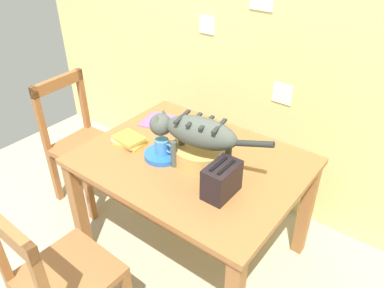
{
  "coord_description": "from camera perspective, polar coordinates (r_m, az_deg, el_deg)",
  "views": [
    {
      "loc": [
        0.97,
        -0.17,
        1.95
      ],
      "look_at": [
        -0.08,
        1.22,
        0.83
      ],
      "focal_mm": 35.03,
      "sensor_mm": 36.0,
      "label": 1
    }
  ],
  "objects": [
    {
      "name": "coffee_mug",
      "position": [
        2.1,
        -4.53,
        -0.36
      ],
      "size": [
        0.12,
        0.08,
        0.09
      ],
      "color": "#3A7EC6",
      "rests_on": "saucer_bowl"
    },
    {
      "name": "dining_table",
      "position": [
        2.17,
        0.0,
        -4.16
      ],
      "size": [
        1.23,
        0.95,
        0.73
      ],
      "color": "#945E32",
      "rests_on": "ground_plane"
    },
    {
      "name": "wooden_chair_far",
      "position": [
        1.97,
        -19.51,
        -18.72
      ],
      "size": [
        0.43,
        0.43,
        0.95
      ],
      "rotation": [
        0.0,
        0.0,
        -0.03
      ],
      "color": "brown",
      "rests_on": "ground_plane"
    },
    {
      "name": "cat",
      "position": [
        1.94,
        0.53,
        1.73
      ],
      "size": [
        0.68,
        0.23,
        0.31
      ],
      "rotation": [
        0.0,
        0.0,
        1.75
      ],
      "color": "#454C45",
      "rests_on": "dining_table"
    },
    {
      "name": "magazine",
      "position": [
        2.48,
        -4.13,
        3.3
      ],
      "size": [
        0.33,
        0.28,
        0.01
      ],
      "primitive_type": "cube",
      "rotation": [
        0.0,
        0.0,
        0.22
      ],
      "color": "#905394",
      "rests_on": "dining_table"
    },
    {
      "name": "toaster",
      "position": [
        1.83,
        4.54,
        -5.49
      ],
      "size": [
        0.12,
        0.2,
        0.18
      ],
      "color": "black",
      "rests_on": "dining_table"
    },
    {
      "name": "wooden_chair_near",
      "position": [
        2.87,
        -16.38,
        0.11
      ],
      "size": [
        0.44,
        0.44,
        0.95
      ],
      "rotation": [
        0.0,
        0.0,
        -1.52
      ],
      "color": "#925A31",
      "rests_on": "ground_plane"
    },
    {
      "name": "wall_rear",
      "position": [
        2.49,
        13.24,
        15.54
      ],
      "size": [
        4.5,
        0.11,
        2.5
      ],
      "color": "#D9CE83",
      "rests_on": "ground_plane"
    },
    {
      "name": "book_stack",
      "position": [
        2.27,
        -9.51,
        0.58
      ],
      "size": [
        0.19,
        0.16,
        0.05
      ],
      "color": "gold",
      "rests_on": "dining_table"
    },
    {
      "name": "saucer_bowl",
      "position": [
        2.14,
        -4.54,
        -1.63
      ],
      "size": [
        0.21,
        0.21,
        0.03
      ],
      "primitive_type": "cylinder",
      "color": "blue",
      "rests_on": "dining_table"
    },
    {
      "name": "wicker_basket",
      "position": [
        2.1,
        1.55,
        -1.14
      ],
      "size": [
        0.33,
        0.33,
        0.09
      ],
      "color": "tan",
      "rests_on": "dining_table"
    }
  ]
}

